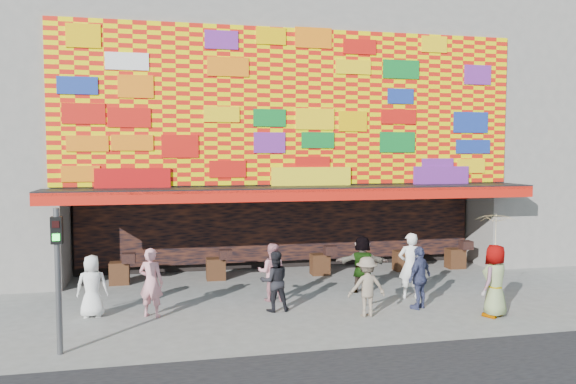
{
  "coord_description": "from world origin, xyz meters",
  "views": [
    {
      "loc": [
        -4.04,
        -13.43,
        4.1
      ],
      "look_at": [
        -0.67,
        2.0,
        3.0
      ],
      "focal_mm": 35.0,
      "sensor_mm": 36.0,
      "label": 1
    }
  ],
  "objects_px": {
    "ped_d": "(367,287)",
    "ped_e": "(420,278)",
    "ped_b": "(151,282)",
    "ped_a": "(92,286)",
    "signal_left": "(58,264)",
    "parasol": "(496,231)",
    "ped_g": "(495,281)",
    "ped_c": "(275,281)",
    "ped_f": "(362,264)",
    "ped_h": "(410,266)",
    "ped_i": "(272,272)"
  },
  "relations": [
    {
      "from": "ped_d",
      "to": "ped_e",
      "type": "xyz_separation_m",
      "value": [
        1.59,
        0.35,
        0.08
      ]
    },
    {
      "from": "ped_b",
      "to": "ped_e",
      "type": "height_order",
      "value": "ped_b"
    },
    {
      "from": "ped_a",
      "to": "ped_d",
      "type": "distance_m",
      "value": 6.88
    },
    {
      "from": "signal_left",
      "to": "parasol",
      "type": "distance_m",
      "value": 10.2
    },
    {
      "from": "ped_e",
      "to": "ped_g",
      "type": "xyz_separation_m",
      "value": [
        1.53,
        -1.06,
        0.08
      ]
    },
    {
      "from": "ped_c",
      "to": "ped_b",
      "type": "bearing_deg",
      "value": -4.01
    },
    {
      "from": "ped_e",
      "to": "ped_g",
      "type": "bearing_deg",
      "value": 111.61
    },
    {
      "from": "ped_g",
      "to": "ped_d",
      "type": "bearing_deg",
      "value": -44.72
    },
    {
      "from": "ped_f",
      "to": "ped_e",
      "type": "bearing_deg",
      "value": 128.35
    },
    {
      "from": "parasol",
      "to": "ped_b",
      "type": "bearing_deg",
      "value": 167.84
    },
    {
      "from": "ped_d",
      "to": "ped_f",
      "type": "distance_m",
      "value": 2.46
    },
    {
      "from": "ped_f",
      "to": "ped_h",
      "type": "height_order",
      "value": "ped_h"
    },
    {
      "from": "ped_a",
      "to": "parasol",
      "type": "relative_size",
      "value": 0.84
    },
    {
      "from": "signal_left",
      "to": "ped_a",
      "type": "height_order",
      "value": "signal_left"
    },
    {
      "from": "ped_f",
      "to": "parasol",
      "type": "relative_size",
      "value": 0.91
    },
    {
      "from": "signal_left",
      "to": "ped_e",
      "type": "relative_size",
      "value": 1.81
    },
    {
      "from": "ped_c",
      "to": "parasol",
      "type": "relative_size",
      "value": 0.85
    },
    {
      "from": "ped_e",
      "to": "ped_i",
      "type": "relative_size",
      "value": 1.03
    },
    {
      "from": "signal_left",
      "to": "ped_d",
      "type": "height_order",
      "value": "signal_left"
    },
    {
      "from": "ped_c",
      "to": "ped_d",
      "type": "relative_size",
      "value": 1.04
    },
    {
      "from": "ped_c",
      "to": "ped_h",
      "type": "bearing_deg",
      "value": -174.51
    },
    {
      "from": "ped_g",
      "to": "ped_c",
      "type": "bearing_deg",
      "value": -49.09
    },
    {
      "from": "ped_g",
      "to": "parasol",
      "type": "bearing_deg",
      "value": 180.0
    },
    {
      "from": "ped_c",
      "to": "parasol",
      "type": "distance_m",
      "value": 5.72
    },
    {
      "from": "ped_d",
      "to": "parasol",
      "type": "relative_size",
      "value": 0.81
    },
    {
      "from": "ped_h",
      "to": "parasol",
      "type": "bearing_deg",
      "value": 129.35
    },
    {
      "from": "signal_left",
      "to": "ped_c",
      "type": "relative_size",
      "value": 1.91
    },
    {
      "from": "ped_e",
      "to": "ped_a",
      "type": "bearing_deg",
      "value": -40.72
    },
    {
      "from": "ped_d",
      "to": "ped_c",
      "type": "bearing_deg",
      "value": -21.91
    },
    {
      "from": "ped_e",
      "to": "ped_g",
      "type": "distance_m",
      "value": 1.87
    },
    {
      "from": "ped_a",
      "to": "ped_e",
      "type": "xyz_separation_m",
      "value": [
        8.33,
        -1.04,
        0.05
      ]
    },
    {
      "from": "ped_c",
      "to": "ped_h",
      "type": "xyz_separation_m",
      "value": [
        3.99,
        0.46,
        0.15
      ]
    },
    {
      "from": "ped_c",
      "to": "ped_i",
      "type": "height_order",
      "value": "ped_i"
    },
    {
      "from": "ped_h",
      "to": "ped_i",
      "type": "relative_size",
      "value": 1.16
    },
    {
      "from": "ped_f",
      "to": "parasol",
      "type": "height_order",
      "value": "parasol"
    },
    {
      "from": "signal_left",
      "to": "ped_c",
      "type": "distance_m",
      "value": 5.43
    },
    {
      "from": "ped_e",
      "to": "ped_i",
      "type": "distance_m",
      "value": 4.0
    },
    {
      "from": "ped_d",
      "to": "ped_g",
      "type": "distance_m",
      "value": 3.21
    },
    {
      "from": "ped_b",
      "to": "ped_f",
      "type": "distance_m",
      "value": 6.15
    },
    {
      "from": "ped_a",
      "to": "parasol",
      "type": "bearing_deg",
      "value": 166.46
    },
    {
      "from": "parasol",
      "to": "ped_a",
      "type": "bearing_deg",
      "value": 167.93
    },
    {
      "from": "ped_c",
      "to": "ped_h",
      "type": "distance_m",
      "value": 4.02
    },
    {
      "from": "ped_b",
      "to": "ped_h",
      "type": "xyz_separation_m",
      "value": [
        7.1,
        0.3,
        0.06
      ]
    },
    {
      "from": "parasol",
      "to": "ped_i",
      "type": "bearing_deg",
      "value": 152.65
    },
    {
      "from": "ped_d",
      "to": "ped_g",
      "type": "relative_size",
      "value": 0.83
    },
    {
      "from": "ped_g",
      "to": "parasol",
      "type": "height_order",
      "value": "parasol"
    },
    {
      "from": "ped_d",
      "to": "ped_f",
      "type": "xyz_separation_m",
      "value": [
        0.73,
        2.35,
        0.09
      ]
    },
    {
      "from": "ped_i",
      "to": "ped_h",
      "type": "bearing_deg",
      "value": -174.39
    },
    {
      "from": "ped_e",
      "to": "ped_i",
      "type": "height_order",
      "value": "ped_e"
    },
    {
      "from": "ped_f",
      "to": "ped_i",
      "type": "distance_m",
      "value": 2.82
    }
  ]
}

